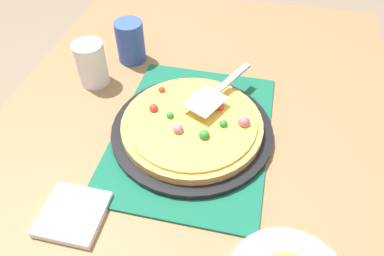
{
  "coord_description": "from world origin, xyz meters",
  "views": [
    {
      "loc": [
        0.58,
        0.13,
        1.38
      ],
      "look_at": [
        0.0,
        0.0,
        0.77
      ],
      "focal_mm": 33.88,
      "sensor_mm": 36.0,
      "label": 1
    }
  ],
  "objects_px": {
    "cup_far": "(91,64)",
    "cup_corner": "(130,41)",
    "pizza": "(192,124)",
    "pizza_server": "(217,91)",
    "pizza_pan": "(192,130)",
    "napkin_stack": "(73,214)"
  },
  "relations": [
    {
      "from": "pizza_pan",
      "to": "napkin_stack",
      "type": "bearing_deg",
      "value": -33.76
    },
    {
      "from": "cup_far",
      "to": "napkin_stack",
      "type": "distance_m",
      "value": 0.43
    },
    {
      "from": "napkin_stack",
      "to": "cup_far",
      "type": "bearing_deg",
      "value": -162.62
    },
    {
      "from": "pizza",
      "to": "cup_far",
      "type": "relative_size",
      "value": 2.75
    },
    {
      "from": "cup_far",
      "to": "pizza_server",
      "type": "height_order",
      "value": "cup_far"
    },
    {
      "from": "pizza",
      "to": "pizza_pan",
      "type": "bearing_deg",
      "value": -50.9
    },
    {
      "from": "pizza_pan",
      "to": "cup_corner",
      "type": "xyz_separation_m",
      "value": [
        -0.26,
        -0.24,
        0.05
      ]
    },
    {
      "from": "napkin_stack",
      "to": "pizza_server",
      "type": "bearing_deg",
      "value": 148.06
    },
    {
      "from": "pizza",
      "to": "pizza_server",
      "type": "relative_size",
      "value": 1.46
    },
    {
      "from": "cup_corner",
      "to": "napkin_stack",
      "type": "xyz_separation_m",
      "value": [
        0.53,
        0.06,
        -0.05
      ]
    },
    {
      "from": "pizza",
      "to": "cup_far",
      "type": "height_order",
      "value": "cup_far"
    },
    {
      "from": "cup_far",
      "to": "cup_corner",
      "type": "distance_m",
      "value": 0.14
    },
    {
      "from": "pizza_pan",
      "to": "cup_far",
      "type": "xyz_separation_m",
      "value": [
        -0.14,
        -0.31,
        0.05
      ]
    },
    {
      "from": "cup_far",
      "to": "napkin_stack",
      "type": "xyz_separation_m",
      "value": [
        0.4,
        0.13,
        -0.05
      ]
    },
    {
      "from": "pizza",
      "to": "cup_corner",
      "type": "bearing_deg",
      "value": -137.27
    },
    {
      "from": "napkin_stack",
      "to": "pizza_pan",
      "type": "bearing_deg",
      "value": 146.24
    },
    {
      "from": "pizza_pan",
      "to": "pizza",
      "type": "distance_m",
      "value": 0.02
    },
    {
      "from": "pizza_server",
      "to": "napkin_stack",
      "type": "height_order",
      "value": "pizza_server"
    },
    {
      "from": "pizza",
      "to": "cup_corner",
      "type": "height_order",
      "value": "cup_corner"
    },
    {
      "from": "cup_corner",
      "to": "pizza_server",
      "type": "bearing_deg",
      "value": 58.57
    },
    {
      "from": "pizza_server",
      "to": "pizza_pan",
      "type": "bearing_deg",
      "value": -25.93
    },
    {
      "from": "cup_corner",
      "to": "pizza_server",
      "type": "xyz_separation_m",
      "value": [
        0.17,
        0.28,
        0.01
      ]
    }
  ]
}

